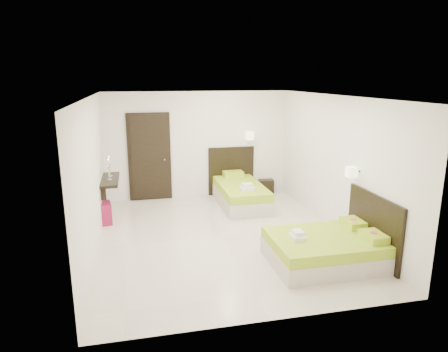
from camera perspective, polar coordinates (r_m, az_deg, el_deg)
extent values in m
plane|color=beige|center=(7.62, -0.24, -8.63)|extent=(5.50, 5.50, 0.00)
cube|color=beige|center=(9.37, 2.38, -3.24)|extent=(0.98, 1.95, 0.31)
cube|color=#89B11C|center=(9.30, 2.39, -1.75)|extent=(0.97, 1.93, 0.20)
cube|color=black|center=(10.14, 1.03, 0.75)|extent=(1.17, 0.05, 1.22)
cube|color=#AEC924|center=(9.95, 1.32, 0.28)|extent=(0.49, 0.33, 0.14)
cylinder|color=#DE3481|center=(9.93, 1.32, 0.68)|extent=(0.12, 0.12, 0.00)
cube|color=white|center=(8.77, 3.31, -1.82)|extent=(0.29, 0.21, 0.08)
cube|color=white|center=(8.75, 3.31, -1.32)|extent=(0.22, 0.16, 0.08)
cube|color=white|center=(9.94, 3.69, 5.75)|extent=(0.18, 0.18, 0.20)
cylinder|color=#2D2116|center=(10.02, 3.57, 5.82)|extent=(0.03, 0.16, 0.03)
cube|color=beige|center=(6.76, 14.14, -10.84)|extent=(1.75, 1.31, 0.28)
cube|color=#89B11C|center=(6.67, 14.26, -9.06)|extent=(1.73, 1.30, 0.17)
cube|color=black|center=(7.01, 20.56, -6.82)|extent=(0.05, 1.48, 1.09)
cube|color=#AEC924|center=(6.69, 20.59, -8.12)|extent=(0.30, 0.44, 0.12)
cylinder|color=#DE3481|center=(6.67, 20.64, -7.61)|extent=(0.10, 0.10, 0.00)
cube|color=#AEC924|center=(7.17, 17.95, -6.41)|extent=(0.30, 0.44, 0.12)
cylinder|color=#DE3481|center=(7.15, 17.99, -5.93)|extent=(0.10, 0.10, 0.00)
cube|color=white|center=(6.43, 10.46, -8.56)|extent=(0.19, 0.26, 0.07)
cube|color=white|center=(6.41, 10.48, -7.99)|extent=(0.14, 0.20, 0.07)
cube|color=white|center=(7.15, 17.74, 0.58)|extent=(0.16, 0.16, 0.17)
cylinder|color=#2D2116|center=(7.20, 18.29, 0.61)|extent=(0.16, 0.03, 0.03)
cube|color=black|center=(10.46, 5.95, -1.38)|extent=(0.43, 0.40, 0.35)
cube|color=maroon|center=(8.57, -17.27, -5.14)|extent=(0.49, 0.49, 0.43)
cube|color=black|center=(9.77, -10.60, 2.64)|extent=(1.02, 0.06, 2.14)
cube|color=black|center=(9.73, -10.59, 2.60)|extent=(0.88, 0.04, 2.06)
cylinder|color=silver|center=(9.73, -8.51, 2.38)|extent=(0.03, 0.10, 0.03)
cube|color=black|center=(8.75, -15.97, -0.52)|extent=(0.35, 1.20, 0.06)
cube|color=black|center=(8.36, -16.84, -2.32)|extent=(0.10, 0.04, 0.30)
cube|color=black|center=(9.23, -16.47, -0.78)|extent=(0.10, 0.04, 0.30)
cylinder|color=silver|center=(8.59, -16.03, -0.51)|extent=(0.10, 0.10, 0.02)
cylinder|color=silver|center=(8.57, -16.09, 0.27)|extent=(0.02, 0.02, 0.22)
cone|color=silver|center=(8.54, -16.15, 1.11)|extent=(0.07, 0.07, 0.04)
cylinder|color=white|center=(8.52, -16.19, 1.74)|extent=(0.02, 0.02, 0.15)
sphere|color=#FFB23F|center=(8.50, -16.23, 2.31)|extent=(0.02, 0.02, 0.02)
cylinder|color=silver|center=(8.88, -15.93, -0.04)|extent=(0.10, 0.10, 0.02)
cylinder|color=silver|center=(8.86, -15.99, 0.71)|extent=(0.02, 0.02, 0.22)
cone|color=silver|center=(8.83, -16.04, 1.54)|extent=(0.07, 0.07, 0.04)
cylinder|color=white|center=(8.81, -16.08, 2.14)|extent=(0.02, 0.02, 0.15)
sphere|color=#FFB23F|center=(8.79, -16.12, 2.69)|extent=(0.02, 0.02, 0.02)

